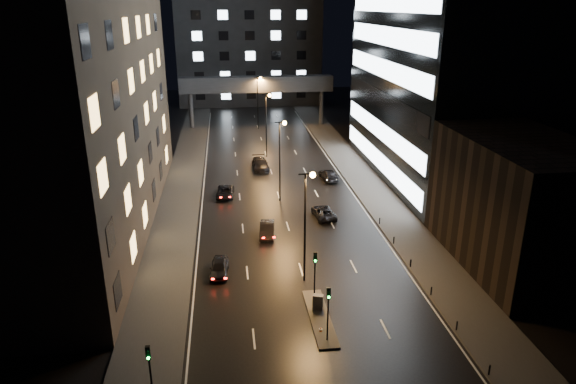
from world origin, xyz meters
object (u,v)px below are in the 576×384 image
at_px(car_away_c, 225,192).
at_px(car_away_d, 260,164).
at_px(car_away_b, 267,229).
at_px(car_toward_b, 329,175).
at_px(car_away_a, 219,267).
at_px(utility_cabinet, 318,302).
at_px(car_toward_a, 324,212).

bearing_deg(car_away_c, car_away_d, 68.65).
bearing_deg(car_away_b, car_toward_b, 66.64).
distance_m(car_away_a, utility_cabinet, 10.50).
distance_m(car_toward_b, utility_cabinet, 33.07).
xyz_separation_m(car_away_a, utility_cabinet, (7.88, -6.94, 0.10)).
bearing_deg(car_away_a, car_away_d, 83.70).
height_order(car_toward_b, utility_cabinet, same).
bearing_deg(car_toward_b, utility_cabinet, 73.09).
distance_m(car_away_a, car_toward_a, 16.90).
relative_size(car_away_c, car_toward_b, 0.94).
bearing_deg(car_away_c, car_away_b, -66.56).
bearing_deg(car_toward_a, car_away_d, -78.57).
xyz_separation_m(car_away_a, car_toward_a, (11.95, 11.95, -0.05)).
distance_m(car_away_b, car_toward_b, 20.23).
height_order(car_away_c, utility_cabinet, utility_cabinet).
bearing_deg(car_away_d, car_toward_b, -35.69).
height_order(car_away_a, car_toward_a, car_away_a).
distance_m(car_away_a, car_away_c, 20.21).
distance_m(car_away_b, car_toward_a, 8.06).
height_order(car_away_a, car_away_b, car_away_b).
relative_size(car_toward_b, utility_cabinet, 3.85).
relative_size(car_toward_a, car_toward_b, 0.95).
height_order(car_away_a, car_away_c, car_away_a).
xyz_separation_m(car_away_c, car_away_d, (5.32, 11.15, 0.17)).
relative_size(car_away_d, utility_cabinet, 4.40).
bearing_deg(car_away_b, car_away_d, 94.40).
distance_m(car_away_d, car_toward_a, 20.27).
height_order(car_away_c, car_toward_a, car_toward_a).
distance_m(car_toward_a, utility_cabinet, 19.32).
distance_m(car_away_c, car_away_d, 12.35).
bearing_deg(car_away_a, utility_cabinet, -36.77).
height_order(car_away_a, utility_cabinet, utility_cabinet).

